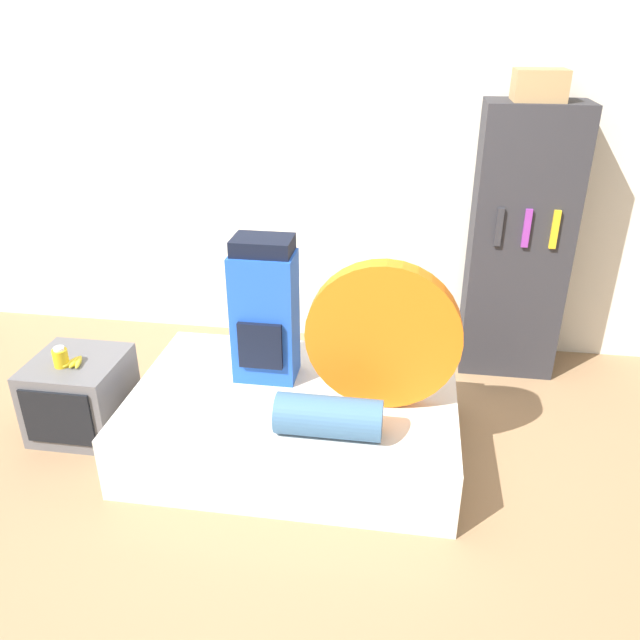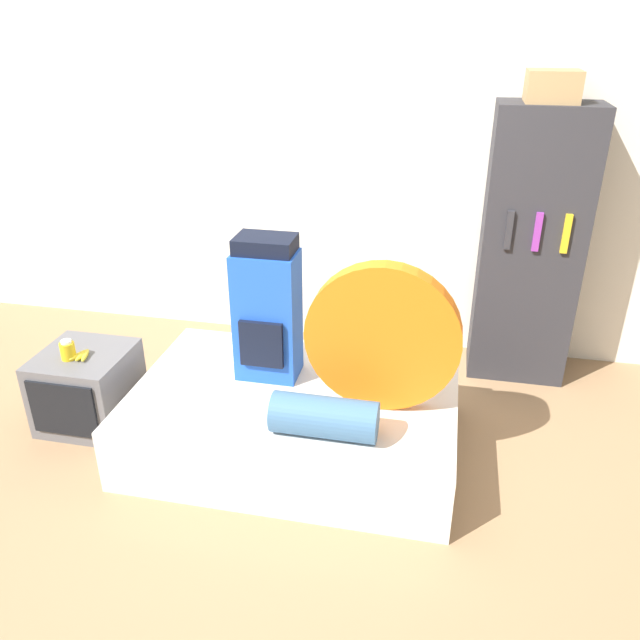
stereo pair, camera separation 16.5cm
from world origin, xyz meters
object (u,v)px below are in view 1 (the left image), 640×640
canister (61,357)px  tent_bag (383,336)px  backpack (265,312)px  bookshelf (518,244)px  sleeping_roll (329,417)px  television (81,395)px  cardboard_box (539,85)px

canister → tent_bag: bearing=1.6°
tent_bag → canister: size_ratio=6.77×
backpack → bookshelf: bookshelf is taller
sleeping_roll → canister: size_ratio=4.44×
tent_bag → canister: tent_bag is taller
backpack → television: backpack is taller
sleeping_roll → cardboard_box: (1.02, 1.51, 1.40)m
sleeping_roll → canister: canister is taller
television → backpack: bearing=8.8°
canister → cardboard_box: bearing=25.4°
television → tent_bag: bearing=-0.5°
television → canister: size_ratio=4.46×
sleeping_roll → television: bearing=167.3°
backpack → bookshelf: (1.47, 1.01, 0.12)m
tent_bag → bookshelf: size_ratio=0.45×
backpack → canister: size_ratio=7.00×
tent_bag → cardboard_box: cardboard_box is taller
backpack → cardboard_box: cardboard_box is taller
sleeping_roll → canister: 1.58m
canister → cardboard_box: (2.58, 1.23, 1.36)m
backpack → sleeping_roll: (0.43, -0.51, -0.30)m
backpack → tent_bag: 0.69m
cardboard_box → canister: bearing=-154.6°
television → cardboard_box: 3.24m
canister → bookshelf: size_ratio=0.07×
backpack → bookshelf: bearing=34.5°
tent_bag → bookshelf: 1.44m
tent_bag → sleeping_roll: (-0.23, -0.33, -0.30)m
backpack → tent_bag: size_ratio=1.03×
bookshelf → backpack: bearing=-145.5°
canister → bookshelf: bearing=25.5°
backpack → bookshelf: 1.79m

